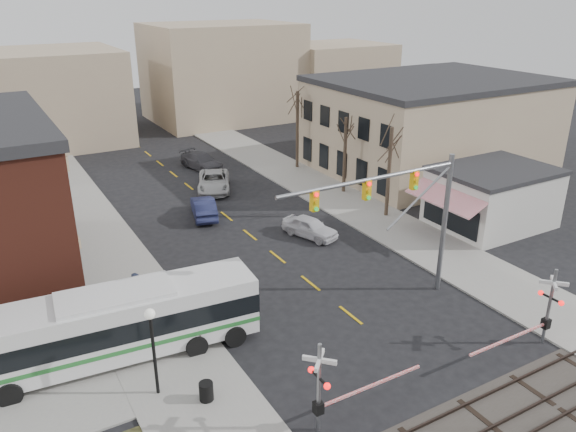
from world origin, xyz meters
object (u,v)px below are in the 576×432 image
object	(u,v)px
rr_crossing_west	(328,386)
trash_bin	(206,391)
car_a	(310,227)
car_d	(202,161)
car_b	(204,207)
pedestrian_near	(196,335)
car_c	(214,181)
pedestrian_far	(137,289)
rr_crossing_east	(543,310)
transit_bus	(119,323)
street_lamp	(152,334)
traffic_signal_mast	(406,204)

from	to	relation	value
rr_crossing_west	trash_bin	xyz separation A→B (m)	(-3.56, 3.69, -1.44)
car_a	car_d	size ratio (longest dim) A/B	0.80
car_b	pedestrian_near	world-z (taller)	pedestrian_near
car_c	car_b	bearing A→B (deg)	-96.40
trash_bin	pedestrian_far	distance (m)	9.01
rr_crossing_east	car_d	world-z (taller)	rr_crossing_east
rr_crossing_east	car_d	bearing A→B (deg)	95.38
trash_bin	pedestrian_far	size ratio (longest dim) A/B	0.44
transit_bus	pedestrian_far	size ratio (longest dim) A/B	6.91
street_lamp	car_a	bearing A→B (deg)	36.91
traffic_signal_mast	rr_crossing_west	bearing A→B (deg)	-145.47
transit_bus	street_lamp	world-z (taller)	street_lamp
trash_bin	car_c	bearing A→B (deg)	66.37
rr_crossing_east	trash_bin	xyz separation A→B (m)	(-15.36, 4.23, -1.44)
rr_crossing_east	car_d	xyz separation A→B (m)	(-3.29, 34.91, -1.22)
rr_crossing_east	pedestrian_far	size ratio (longest dim) A/B	2.99
car_a	car_d	world-z (taller)	car_d
car_d	pedestrian_near	bearing A→B (deg)	-126.24
pedestrian_near	rr_crossing_east	bearing A→B (deg)	-138.77
car_c	street_lamp	bearing A→B (deg)	-94.39
transit_bus	traffic_signal_mast	distance (m)	15.20
transit_bus	car_c	distance (m)	23.56
street_lamp	car_b	size ratio (longest dim) A/B	0.89
rr_crossing_west	rr_crossing_east	size ratio (longest dim) A/B	1.00
street_lamp	car_c	bearing A→B (deg)	61.85
rr_crossing_west	pedestrian_far	xyz separation A→B (m)	(-3.86, 12.67, -0.91)
rr_crossing_east	trash_bin	bearing A→B (deg)	164.61
trash_bin	pedestrian_near	bearing A→B (deg)	74.87
transit_bus	rr_crossing_east	bearing A→B (deg)	-27.17
transit_bus	car_a	world-z (taller)	transit_bus
pedestrian_far	car_d	bearing A→B (deg)	-3.10
pedestrian_near	pedestrian_far	distance (m)	5.75
trash_bin	rr_crossing_east	bearing A→B (deg)	-15.39
car_a	car_d	xyz separation A→B (m)	(-0.59, 18.54, 0.04)
rr_crossing_east	street_lamp	size ratio (longest dim) A/B	1.37
car_c	car_d	size ratio (longest dim) A/B	1.09
transit_bus	rr_crossing_east	world-z (taller)	rr_crossing_east
rr_crossing_east	transit_bus	bearing A→B (deg)	152.83
street_lamp	car_a	distance (m)	18.02
street_lamp	pedestrian_far	xyz separation A→B (m)	(1.32, 7.56, -2.01)
car_c	traffic_signal_mast	bearing A→B (deg)	-62.32
pedestrian_near	rr_crossing_west	bearing A→B (deg)	179.55
car_b	pedestrian_near	xyz separation A→B (m)	(-6.75, -15.87, 0.24)
pedestrian_far	trash_bin	bearing A→B (deg)	-151.49
pedestrian_far	street_lamp	bearing A→B (deg)	-163.34
rr_crossing_east	pedestrian_far	world-z (taller)	rr_crossing_east
street_lamp	car_c	size ratio (longest dim) A/B	0.73
transit_bus	car_d	world-z (taller)	transit_bus
rr_crossing_east	car_c	xyz separation A→B (m)	(-4.66, 28.69, -1.19)
car_b	pedestrian_far	xyz separation A→B (m)	(-7.97, -10.25, 0.30)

